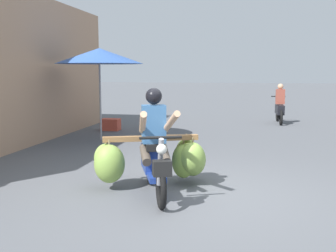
# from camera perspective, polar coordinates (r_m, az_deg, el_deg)

# --- Properties ---
(ground_plane) EXTENTS (120.00, 120.00, 0.00)m
(ground_plane) POSITION_cam_1_polar(r_m,az_deg,el_deg) (5.99, 4.77, -9.85)
(ground_plane) COLOR #56595E
(motorbike_main_loaded) EXTENTS (1.84, 1.95, 1.58)m
(motorbike_main_loaded) POSITION_cam_1_polar(r_m,az_deg,el_deg) (6.20, -1.42, -4.35)
(motorbike_main_loaded) COLOR black
(motorbike_main_loaded) RESTS_ON ground
(motorbike_distant_ahead_left) EXTENTS (0.50, 1.62, 1.40)m
(motorbike_distant_ahead_left) POSITION_cam_1_polar(r_m,az_deg,el_deg) (14.52, 15.67, 2.57)
(motorbike_distant_ahead_left) COLOR black
(motorbike_distant_ahead_left) RESTS_ON ground
(market_umbrella_near_shop) EXTENTS (2.29, 2.29, 2.42)m
(market_umbrella_near_shop) POSITION_cam_1_polar(r_m,az_deg,el_deg) (10.71, -9.80, 9.83)
(market_umbrella_near_shop) COLOR #99999E
(market_umbrella_near_shop) RESTS_ON ground
(produce_crate) EXTENTS (0.56, 0.40, 0.36)m
(produce_crate) POSITION_cam_1_polar(r_m,az_deg,el_deg) (12.53, -8.21, 0.21)
(produce_crate) COLOR #CC4C38
(produce_crate) RESTS_ON ground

